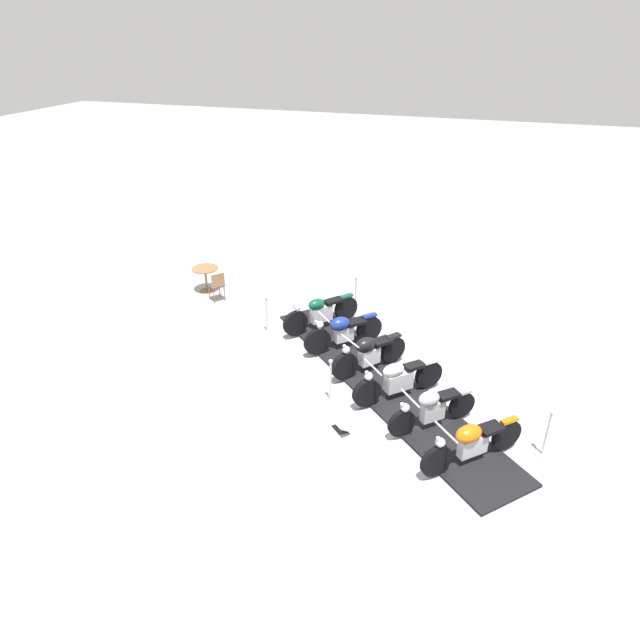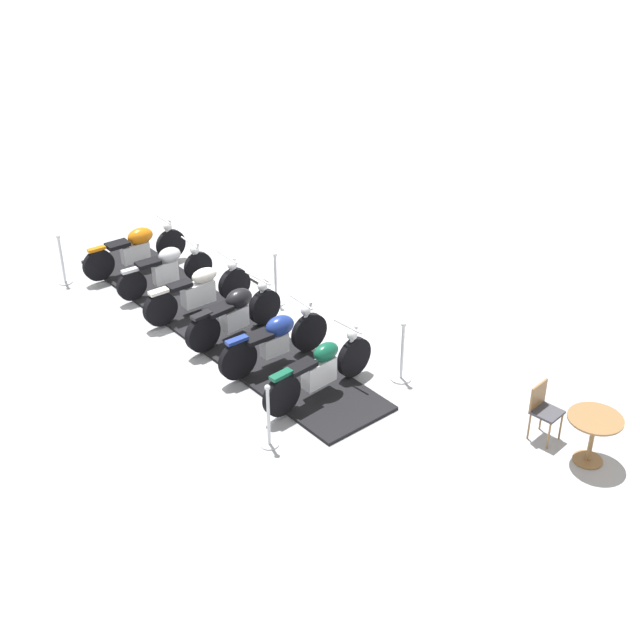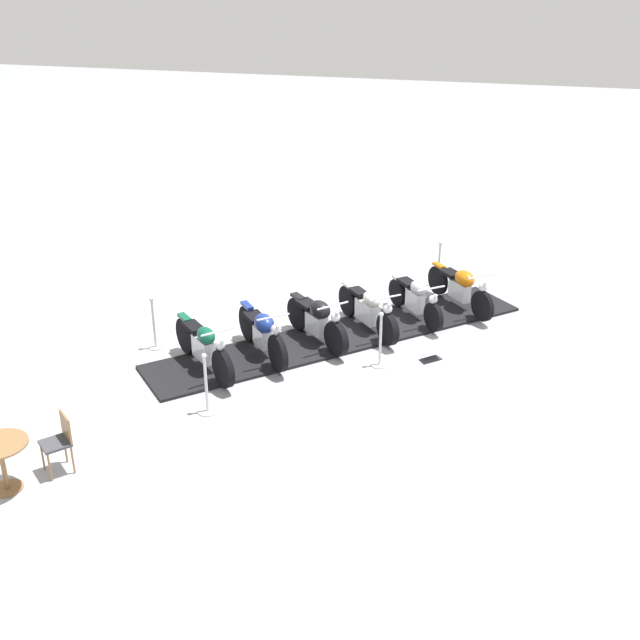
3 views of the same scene
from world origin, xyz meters
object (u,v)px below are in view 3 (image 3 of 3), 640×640
motorcycle_forest (204,346)px  motorcycle_copper (461,287)px  stanchion_right_mid (380,349)px  stanchion_left_rear (439,269)px  info_placard (431,357)px  cafe_chair_near_table (59,439)px  stanchion_left_front (154,330)px  stanchion_right_front (207,394)px  motorcycle_navy (263,332)px  cafe_table (1,455)px  motorcycle_black (317,320)px  motorcycle_chrome (416,298)px  motorcycle_cream (368,310)px

motorcycle_forest → motorcycle_copper: 5.92m
stanchion_right_mid → stanchion_left_rear: (0.38, 4.41, 0.04)m
info_placard → cafe_chair_near_table: size_ratio=0.47×
stanchion_left_front → info_placard: (5.28, 1.08, -0.32)m
cafe_chair_near_table → stanchion_right_front: bearing=-174.1°
stanchion_left_front → stanchion_right_front: stanchion_right_front is taller
stanchion_left_rear → motorcycle_navy: bearing=-118.5°
stanchion_right_front → cafe_table: 3.36m
motorcycle_copper → cafe_table: motorcycle_copper is taller
motorcycle_black → stanchion_left_front: (-3.00, -1.09, -0.15)m
stanchion_right_front → cafe_chair_near_table: bearing=-122.1°
motorcycle_copper → stanchion_right_mid: bearing=-62.8°
stanchion_left_front → cafe_chair_near_table: (0.66, -4.06, 0.15)m
motorcycle_chrome → info_placard: motorcycle_chrome is taller
stanchion_left_rear → motorcycle_forest: bearing=-121.3°
motorcycle_forest → motorcycle_chrome: motorcycle_forest is taller
stanchion_left_rear → stanchion_right_front: size_ratio=0.97×
stanchion_right_mid → info_placard: 1.06m
motorcycle_cream → cafe_table: 7.60m
motorcycle_forest → motorcycle_navy: 1.18m
motorcycle_copper → stanchion_right_front: size_ratio=1.57×
motorcycle_chrome → cafe_table: bearing=-73.0°
stanchion_left_rear → stanchion_left_front: size_ratio=0.98×
motorcycle_forest → motorcycle_black: motorcycle_forest is taller
motorcycle_forest → stanchion_left_front: stanchion_left_front is taller
motorcycle_cream → motorcycle_black: bearing=-87.5°
motorcycle_black → motorcycle_copper: (2.47, 2.55, 0.01)m
motorcycle_navy → motorcycle_chrome: bearing=92.4°
info_placard → cafe_table: cafe_table is taller
stanchion_left_front → stanchion_right_front: bearing=-43.7°
stanchion_left_front → info_placard: bearing=11.6°
motorcycle_navy → motorcycle_copper: (3.28, 3.42, -0.00)m
stanchion_left_rear → stanchion_left_front: 6.91m
stanchion_right_mid → cafe_chair_near_table: size_ratio=1.20×
motorcycle_black → stanchion_left_front: size_ratio=1.54×
stanchion_left_front → info_placard: size_ratio=2.51×
motorcycle_forest → info_placard: bearing=63.5°
motorcycle_navy → stanchion_right_front: 2.16m
cafe_table → cafe_chair_near_table: 0.82m
motorcycle_copper → stanchion_left_rear: stanchion_left_rear is taller
motorcycle_navy → stanchion_left_front: 2.20m
motorcycle_black → stanchion_right_mid: (1.39, -0.51, -0.19)m
motorcycle_chrome → cafe_chair_near_table: bearing=-72.3°
motorcycle_cream → stanchion_right_front: 4.27m
motorcycle_navy → stanchion_right_front: size_ratio=1.49×
motorcycle_navy → motorcycle_chrome: size_ratio=1.04×
motorcycle_chrome → stanchion_left_front: 5.42m
motorcycle_copper → stanchion_right_front: stanchion_right_front is taller
motorcycle_copper → cafe_chair_near_table: (-4.81, -7.71, -0.01)m
motorcycle_copper → info_placard: size_ratio=4.00×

